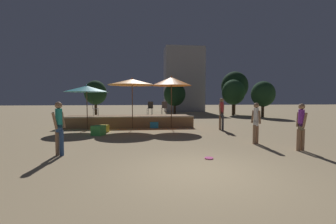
{
  "coord_description": "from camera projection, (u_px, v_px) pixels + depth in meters",
  "views": [
    {
      "loc": [
        -1.43,
        -5.38,
        1.84
      ],
      "look_at": [
        0.0,
        7.22,
        1.09
      ],
      "focal_mm": 24.0,
      "sensor_mm": 36.0,
      "label": 1
    }
  ],
  "objects": [
    {
      "name": "ground_plane",
      "position": [
        200.0,
        172.0,
        5.61
      ],
      "size": [
        120.0,
        120.0,
        0.0
      ],
      "primitive_type": "plane",
      "color": "tan"
    },
    {
      "name": "wooden_deck",
      "position": [
        128.0,
        121.0,
        15.22
      ],
      "size": [
        8.41,
        2.77,
        0.75
      ],
      "color": "olive",
      "rests_on": "ground"
    },
    {
      "name": "patio_umbrella_0",
      "position": [
        87.0,
        89.0,
        13.35
      ],
      "size": [
        2.59,
        2.59,
        2.69
      ],
      "color": "brown",
      "rests_on": "ground"
    },
    {
      "name": "patio_umbrella_1",
      "position": [
        171.0,
        81.0,
        13.91
      ],
      "size": [
        2.49,
        2.49,
        3.27
      ],
      "color": "brown",
      "rests_on": "ground"
    },
    {
      "name": "patio_umbrella_2",
      "position": [
        132.0,
        82.0,
        13.74
      ],
      "size": [
        2.94,
        2.94,
        3.13
      ],
      "color": "brown",
      "rests_on": "ground"
    },
    {
      "name": "cube_seat_0",
      "position": [
        155.0,
        125.0,
        14.22
      ],
      "size": [
        0.6,
        0.6,
        0.38
      ],
      "rotation": [
        0.0,
        0.0,
        -0.21
      ],
      "color": "#2D9EDB",
      "rests_on": "ground"
    },
    {
      "name": "cube_seat_1",
      "position": [
        103.0,
        129.0,
        12.37
      ],
      "size": [
        0.65,
        0.65,
        0.39
      ],
      "rotation": [
        0.0,
        0.0,
        -0.39
      ],
      "color": "yellow",
      "rests_on": "ground"
    },
    {
      "name": "cube_seat_2",
      "position": [
        98.0,
        130.0,
        11.32
      ],
      "size": [
        0.71,
        0.71,
        0.49
      ],
      "rotation": [
        0.0,
        0.0,
        -0.36
      ],
      "color": "#4CC651",
      "rests_on": "ground"
    },
    {
      "name": "person_0",
      "position": [
        222.0,
        112.0,
        13.17
      ],
      "size": [
        0.46,
        0.37,
        1.88
      ],
      "rotation": [
        0.0,
        0.0,
        5.36
      ],
      "color": "#997051",
      "rests_on": "ground"
    },
    {
      "name": "person_1",
      "position": [
        59.0,
        126.0,
        7.24
      ],
      "size": [
        0.3,
        0.52,
        1.75
      ],
      "rotation": [
        0.0,
        0.0,
        5.84
      ],
      "color": "#997051",
      "rests_on": "ground"
    },
    {
      "name": "person_2",
      "position": [
        256.0,
        122.0,
        9.15
      ],
      "size": [
        0.28,
        0.45,
        1.68
      ],
      "rotation": [
        0.0,
        0.0,
        0.46
      ],
      "color": "#997051",
      "rests_on": "ground"
    },
    {
      "name": "person_3",
      "position": [
        301.0,
        125.0,
        7.91
      ],
      "size": [
        0.29,
        0.48,
        1.67
      ],
      "rotation": [
        0.0,
        0.0,
        3.2
      ],
      "color": "#997051",
      "rests_on": "ground"
    },
    {
      "name": "bistro_chair_0",
      "position": [
        164.0,
        107.0,
        15.59
      ],
      "size": [
        0.4,
        0.41,
        0.9
      ],
      "rotation": [
        0.0,
        0.0,
        3.27
      ],
      "color": "#47474C",
      "rests_on": "wooden_deck"
    },
    {
      "name": "bistro_chair_1",
      "position": [
        150.0,
        107.0,
        15.25
      ],
      "size": [
        0.43,
        0.43,
        0.9
      ],
      "rotation": [
        0.0,
        0.0,
        5.99
      ],
      "color": "#2D3338",
      "rests_on": "wooden_deck"
    },
    {
      "name": "bistro_chair_2",
      "position": [
        94.0,
        107.0,
        14.37
      ],
      "size": [
        0.42,
        0.41,
        0.9
      ],
      "rotation": [
        0.0,
        0.0,
        1.78
      ],
      "color": "#2D3338",
      "rests_on": "wooden_deck"
    },
    {
      "name": "frisbee_disc",
      "position": [
        209.0,
        158.0,
        6.89
      ],
      "size": [
        0.27,
        0.27,
        0.03
      ],
      "color": "#E54C99",
      "rests_on": "ground"
    },
    {
      "name": "background_tree_0",
      "position": [
        235.0,
        86.0,
        26.22
      ],
      "size": [
        3.06,
        3.06,
        5.01
      ],
      "color": "#3D2B1C",
      "rests_on": "ground"
    },
    {
      "name": "background_tree_1",
      "position": [
        96.0,
        93.0,
        24.5
      ],
      "size": [
        2.4,
        2.4,
        3.82
      ],
      "color": "#3D2B1C",
      "rests_on": "ground"
    },
    {
      "name": "background_tree_2",
      "position": [
        175.0,
        94.0,
        26.35
      ],
      "size": [
        2.53,
        2.53,
        3.78
      ],
      "color": "#3D2B1C",
      "rests_on": "ground"
    },
    {
      "name": "background_tree_3",
      "position": [
        233.0,
        92.0,
        24.87
      ],
      "size": [
        2.53,
        2.53,
        3.96
      ],
      "color": "#3D2B1C",
      "rests_on": "ground"
    },
    {
      "name": "background_tree_4",
      "position": [
        263.0,
        94.0,
        22.21
      ],
      "size": [
        2.29,
        2.29,
        3.57
      ],
      "color": "#3D2B1C",
      "rests_on": "ground"
    },
    {
      "name": "distant_building",
      "position": [
        184.0,
        80.0,
        33.08
      ],
      "size": [
        5.59,
        3.56,
        9.25
      ],
      "color": "gray",
      "rests_on": "ground"
    }
  ]
}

